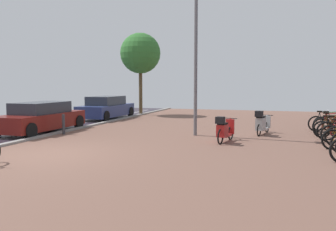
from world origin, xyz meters
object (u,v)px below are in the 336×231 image
object	(u,v)px
scooter_near	(262,124)
parked_car_far	(106,108)
bicycle_rack_07	(330,129)
parked_car_near	(41,118)
lamp_post	(196,46)
bicycle_rack_06	(336,131)
bicycle_rack_09	(331,125)
bicycle_rack_10	(323,123)
bicycle_rack_08	(330,127)
street_tree	(140,54)
bollard_far	(64,124)
scooter_mid	(224,130)

from	to	relation	value
scooter_near	parked_car_far	size ratio (longest dim) A/B	0.40
bicycle_rack_07	scooter_near	size ratio (longest dim) A/B	0.74
parked_car_near	lamp_post	xyz separation A→B (m)	(6.72, 1.06, 3.02)
bicycle_rack_06	lamp_post	world-z (taller)	lamp_post
bicycle_rack_07	bicycle_rack_06	bearing A→B (deg)	-82.00
bicycle_rack_06	scooter_near	distance (m)	2.79
bicycle_rack_09	bicycle_rack_10	xyz separation A→B (m)	(-0.22, 0.67, -0.01)
bicycle_rack_08	bicycle_rack_10	xyz separation A→B (m)	(-0.12, 1.35, -0.01)
parked_car_near	street_tree	xyz separation A→B (m)	(0.91, 9.45, 3.55)
bicycle_rack_06	bicycle_rack_09	xyz separation A→B (m)	(0.10, 2.02, 0.00)
parked_car_near	bollard_far	world-z (taller)	parked_car_near
bicycle_rack_10	scooter_near	size ratio (longest dim) A/B	0.75
lamp_post	bollard_far	xyz separation A→B (m)	(-5.37, -1.36, -3.23)
bicycle_rack_10	bollard_far	bearing A→B (deg)	-157.30
bicycle_rack_08	parked_car_far	bearing A→B (deg)	163.74
bicycle_rack_08	street_tree	distance (m)	13.54
parked_car_near	bollard_far	distance (m)	1.40
street_tree	bicycle_rack_10	bearing A→B (deg)	-25.80
bicycle_rack_08	parked_car_near	world-z (taller)	parked_car_near
bicycle_rack_09	parked_car_far	xyz separation A→B (m)	(-12.23, 2.87, 0.30)
bicycle_rack_10	parked_car_far	bearing A→B (deg)	169.66
bicycle_rack_10	parked_car_near	size ratio (longest dim) A/B	0.30
scooter_mid	scooter_near	bearing A→B (deg)	62.73
bicycle_rack_06	scooter_mid	size ratio (longest dim) A/B	0.82
scooter_near	parked_car_near	bearing A→B (deg)	-167.65
bollard_far	bicycle_rack_09	bearing A→B (deg)	19.16
lamp_post	bollard_far	distance (m)	6.41
bicycle_rack_06	bicycle_rack_09	bearing A→B (deg)	87.21
bicycle_rack_09	scooter_mid	distance (m)	5.52
street_tree	bollard_far	size ratio (longest dim) A/B	6.57
scooter_mid	parked_car_near	xyz separation A→B (m)	(-8.11, 0.32, 0.18)
bicycle_rack_06	bicycle_rack_10	distance (m)	2.70
bicycle_rack_06	bicycle_rack_07	xyz separation A→B (m)	(-0.09, 0.67, -0.02)
bicycle_rack_06	parked_car_far	bearing A→B (deg)	158.06
parked_car_near	street_tree	world-z (taller)	street_tree
bicycle_rack_08	lamp_post	size ratio (longest dim) A/B	0.21
bicycle_rack_10	parked_car_far	xyz separation A→B (m)	(-12.02, 2.19, 0.31)
bicycle_rack_08	bicycle_rack_09	distance (m)	0.68
bicycle_rack_06	bicycle_rack_09	world-z (taller)	bicycle_rack_09
parked_car_near	street_tree	size ratio (longest dim) A/B	0.80
bicycle_rack_10	parked_car_near	world-z (taller)	parked_car_near
parked_car_far	bicycle_rack_09	bearing A→B (deg)	-13.19
bicycle_rack_10	scooter_mid	world-z (taller)	scooter_mid
bicycle_rack_06	street_tree	distance (m)	14.25
parked_car_near	bicycle_rack_08	bearing A→B (deg)	12.98
bicycle_rack_10	scooter_near	xyz separation A→B (m)	(-2.60, -2.08, 0.13)
scooter_near	parked_car_near	xyz separation A→B (m)	(-9.33, -2.04, 0.16)
bicycle_rack_08	bicycle_rack_09	xyz separation A→B (m)	(0.09, 0.67, 0.00)
scooter_near	scooter_mid	world-z (taller)	scooter_near
bicycle_rack_09	scooter_mid	size ratio (longest dim) A/B	0.85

